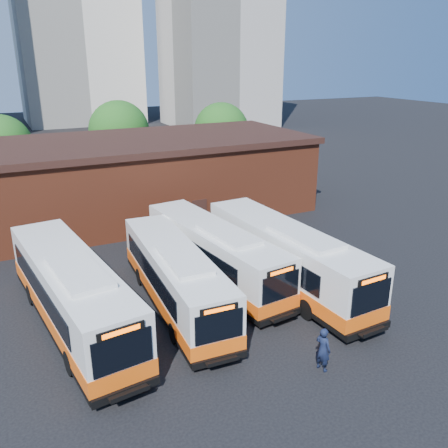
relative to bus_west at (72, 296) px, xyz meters
name	(u,v)px	position (x,y,z in m)	size (l,w,h in m)	color
ground	(253,323)	(8.12, -3.66, -1.70)	(220.00, 220.00, 0.00)	black
bus_west	(72,296)	(0.00, 0.00, 0.00)	(4.54, 13.96, 3.75)	white
bus_midwest	(176,279)	(5.27, -0.22, -0.15)	(3.13, 12.63, 3.41)	white
bus_mideast	(214,255)	(8.47, 1.79, -0.11)	(4.18, 13.06, 3.51)	white
bus_east	(286,259)	(11.86, -0.71, -0.01)	(3.65, 13.86, 3.74)	white
transit_worker	(323,349)	(8.94, -8.19, -0.70)	(0.73, 0.48, 2.01)	#111933
depot_building	(138,176)	(8.12, 16.34, 1.56)	(28.60, 12.60, 6.40)	brown
tree_west	(1,146)	(-1.88, 28.34, 2.94)	(6.00, 6.00, 7.65)	#382314
tree_mid	(119,131)	(10.12, 30.34, 3.38)	(6.56, 6.56, 8.36)	#382314
tree_east	(221,130)	(21.12, 27.34, 3.13)	(6.24, 6.24, 7.96)	#382314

